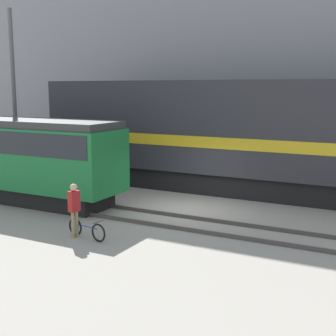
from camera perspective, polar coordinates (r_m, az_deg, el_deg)
ground_plane at (r=18.85m, az=2.38°, el=-5.08°), size 120.00×120.00×0.00m
track_near at (r=17.19m, az=-0.37°, el=-6.30°), size 60.00×1.51×0.14m
track_far at (r=22.30m, az=6.68°, el=-2.62°), size 60.00×1.51×0.14m
building_backdrop at (r=28.51m, az=12.22°, el=15.10°), size 49.01×6.00×15.17m
freight_locomotive at (r=21.87m, az=7.00°, el=4.11°), size 18.22×3.04×5.76m
streetcar at (r=20.95m, az=-17.51°, el=1.60°), size 9.40×2.54×3.52m
bicycle at (r=15.45m, az=-9.89°, el=-7.40°), size 1.67×0.48×0.66m
person at (r=15.43m, az=-11.36°, el=-4.42°), size 0.28×0.39×1.79m
utility_pole_left at (r=25.07m, az=-18.24°, el=8.17°), size 0.21×0.21×8.68m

